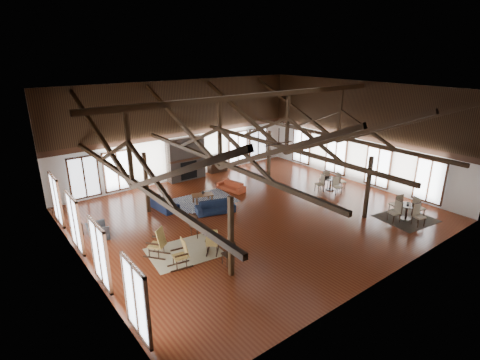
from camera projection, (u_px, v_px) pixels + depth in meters
floor at (255, 214)px, 18.44m from camera, size 16.00×16.00×0.00m
ceiling at (256, 90)px, 16.44m from camera, size 16.00×14.00×0.02m
wall_back at (182, 131)px, 22.68m from camera, size 16.00×0.02×6.00m
wall_front at (392, 202)px, 12.20m from camera, size 16.00×0.02×6.00m
wall_left at (77, 194)px, 12.85m from camera, size 0.02×14.00×6.00m
wall_right at (360, 133)px, 22.03m from camera, size 0.02×14.00×6.00m
roof_truss at (256, 134)px, 17.10m from camera, size 15.60×14.07×3.14m
post_grid at (255, 185)px, 17.93m from camera, size 8.16×7.16×3.05m
fireplace at (186, 159)px, 23.00m from camera, size 2.50×0.69×2.60m
ceiling_fan at (279, 143)px, 16.73m from camera, size 1.60×1.60×0.75m
sofa_navy_front at (215, 207)px, 18.55m from camera, size 2.07×1.28×0.56m
sofa_navy_left at (162, 203)px, 19.06m from camera, size 2.07×0.96×0.59m
sofa_orange at (231, 186)px, 21.48m from camera, size 1.82×1.03×0.50m
coffee_table at (203, 195)px, 19.83m from camera, size 1.24×0.92×0.43m
vase at (203, 192)px, 19.85m from camera, size 0.24×0.24×0.19m
armchair at (97, 231)px, 16.05m from camera, size 1.04×0.93×0.62m
side_table_lamp at (76, 226)px, 16.31m from camera, size 0.41×0.41×1.06m
rocking_chair_a at (159, 243)px, 14.54m from camera, size 0.97×1.05×1.22m
rocking_chair_b at (212, 242)px, 14.78m from camera, size 0.87×0.91×1.07m
rocking_chair_c at (182, 254)px, 13.88m from camera, size 0.94×0.60×1.13m
side_chair_a at (195, 223)px, 16.04m from camera, size 0.58×0.58×1.10m
side_chair_b at (229, 252)px, 13.94m from camera, size 0.41×0.41×0.95m
cafe_table_near at (407, 209)px, 17.75m from camera, size 2.01×2.01×1.03m
cafe_table_far at (330, 182)px, 21.47m from camera, size 1.90×1.90×0.97m
cup_near at (408, 204)px, 17.71m from camera, size 0.13×0.13×0.09m
cup_far at (330, 177)px, 21.49m from camera, size 0.15×0.15×0.09m
tv_console at (217, 167)px, 24.75m from camera, size 1.30×0.49×0.65m
television at (217, 158)px, 24.53m from camera, size 1.06×0.16×0.61m
rug_tan at (184, 252)px, 15.02m from camera, size 2.97×2.46×0.01m
rug_navy at (205, 200)px, 20.11m from camera, size 3.24×2.51×0.01m
rug_dark at (406, 218)px, 17.97m from camera, size 2.63×2.44×0.01m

